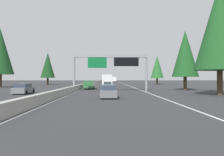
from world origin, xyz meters
name	(u,v)px	position (x,y,z in m)	size (l,w,h in m)	color
ground_plane	(89,86)	(60.00, 0.00, 0.00)	(320.00, 320.00, 0.00)	#2D2D30
median_barrier	(93,83)	(80.00, 0.30, 0.45)	(180.00, 0.56, 0.90)	#9E9B93
shoulder_stripe_right	(126,85)	(70.00, -11.52, 0.01)	(160.00, 0.16, 0.01)	silver
shoulder_stripe_median	(93,85)	(70.00, -0.25, 0.01)	(160.00, 0.16, 0.01)	silver
sign_gantry_overhead	(111,62)	(33.23, -6.04, 4.98)	(0.50, 12.68, 6.26)	gray
sedan_distant_a	(109,92)	(20.67, -5.54, 0.68)	(4.40, 1.80, 1.47)	slate
sedan_far_left	(108,85)	(41.85, -5.37, 0.68)	(4.40, 1.80, 1.47)	#2D6B38
sedan_mid_center	(108,82)	(74.58, -5.27, 0.68)	(4.40, 1.80, 1.47)	red
box_truck_mid_right	(114,79)	(123.79, -8.85, 1.61)	(8.50, 2.40, 2.95)	white
bus_near_right	(107,80)	(55.23, -5.24, 1.72)	(11.50, 2.55, 3.10)	white
minivan_far_right	(89,84)	(40.92, -1.65, 0.95)	(5.00, 1.95, 1.69)	#2D6B38
oncoming_near	(24,89)	(27.22, 6.49, 0.68)	(4.40, 1.80, 1.47)	slate
conifer_right_foreground	(220,26)	(24.51, -20.21, 9.09)	(6.57, 6.57, 14.94)	#4C3823
conifer_right_near	(185,54)	(36.96, -19.98, 6.84)	(4.95, 4.95, 11.25)	#4C3823
conifer_right_mid	(157,67)	(71.54, -22.40, 6.09)	(4.41, 4.41, 10.02)	#4C3823
conifer_left_near	(0,51)	(49.84, 20.81, 8.76)	(6.33, 6.33, 14.40)	#4C3823
conifer_left_mid	(48,65)	(68.65, 14.44, 6.45)	(4.67, 4.67, 10.62)	#4C3823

